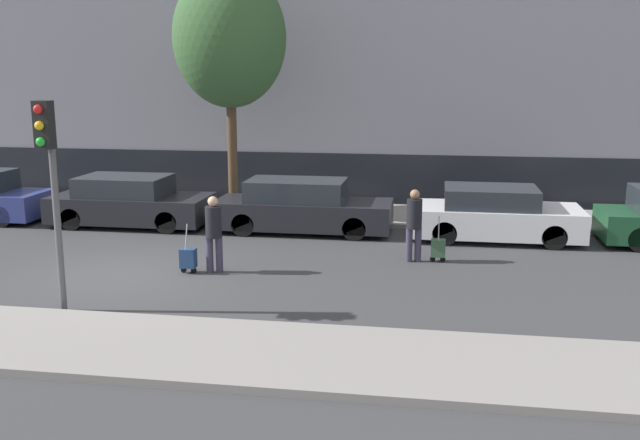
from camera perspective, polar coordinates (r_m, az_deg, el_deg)
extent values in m
plane|color=#38383A|center=(15.46, -15.64, -4.32)|extent=(80.00, 80.00, 0.00)
cube|color=gray|center=(12.32, -23.01, -8.69)|extent=(28.00, 2.50, 0.12)
cube|color=gray|center=(21.81, -7.98, 0.81)|extent=(28.00, 3.00, 0.12)
cube|color=slate|center=(25.00, -5.82, 16.05)|extent=(28.00, 2.92, 12.11)
cube|color=black|center=(23.75, -6.48, 3.55)|extent=(27.44, 0.06, 1.60)
cylinder|color=black|center=(21.27, -24.12, 0.26)|extent=(0.60, 0.18, 0.60)
cylinder|color=black|center=(22.56, -21.99, 1.04)|extent=(0.60, 0.18, 0.60)
cube|color=black|center=(20.30, -14.85, 0.95)|extent=(4.31, 1.87, 0.70)
cube|color=#23282D|center=(20.27, -15.39, 2.67)|extent=(2.37, 1.64, 0.53)
cylinder|color=black|center=(19.06, -12.18, -0.20)|extent=(0.60, 0.18, 0.60)
cylinder|color=black|center=(20.61, -10.48, 0.76)|extent=(0.60, 0.18, 0.60)
cylinder|color=black|center=(20.19, -19.26, 0.06)|extent=(0.60, 0.18, 0.60)
cylinder|color=black|center=(21.65, -17.16, 0.96)|extent=(0.60, 0.18, 0.60)
cube|color=black|center=(18.82, -1.34, 0.51)|extent=(4.65, 1.70, 0.70)
cube|color=#23282D|center=(18.74, -1.90, 2.41)|extent=(2.55, 1.50, 0.55)
cylinder|color=black|center=(17.91, 2.75, -0.71)|extent=(0.60, 0.18, 0.60)
cylinder|color=black|center=(19.39, 3.27, 0.25)|extent=(0.60, 0.18, 0.60)
cylinder|color=black|center=(18.45, -6.17, -0.40)|extent=(0.60, 0.18, 0.60)
cylinder|color=black|center=(19.89, -5.01, 0.52)|extent=(0.60, 0.18, 0.60)
cube|color=silver|center=(18.52, 13.93, -0.03)|extent=(4.16, 1.91, 0.70)
cube|color=#23282D|center=(18.39, 13.50, 1.81)|extent=(2.29, 1.68, 0.49)
cylinder|color=black|center=(17.87, 18.23, -1.33)|extent=(0.60, 0.18, 0.60)
cylinder|color=black|center=(19.55, 17.47, -0.19)|extent=(0.60, 0.18, 0.60)
cylinder|color=black|center=(17.64, 9.93, -1.07)|extent=(0.60, 0.18, 0.60)
cylinder|color=black|center=(19.34, 9.89, 0.06)|extent=(0.60, 0.18, 0.60)
cylinder|color=black|center=(18.37, 24.26, -1.44)|extent=(0.60, 0.18, 0.60)
cylinder|color=black|center=(19.84, 23.14, -0.43)|extent=(0.60, 0.18, 0.60)
cylinder|color=#383347|center=(15.22, -8.82, -2.78)|extent=(0.15, 0.15, 0.76)
cylinder|color=#383347|center=(15.22, -8.06, -2.76)|extent=(0.15, 0.15, 0.76)
cylinder|color=black|center=(15.06, -8.52, -0.16)|extent=(0.34, 0.34, 0.66)
sphere|color=tan|center=(14.98, -8.57, 1.48)|extent=(0.21, 0.21, 0.21)
cube|color=navy|center=(15.27, -10.50, -3.02)|extent=(0.32, 0.24, 0.40)
cylinder|color=black|center=(15.37, -10.86, -3.94)|extent=(0.12, 0.03, 0.12)
cylinder|color=black|center=(15.30, -10.07, -3.99)|extent=(0.12, 0.03, 0.12)
cylinder|color=gray|center=(15.09, -10.66, -1.33)|extent=(0.02, 0.19, 0.53)
cylinder|color=#383347|center=(16.05, 7.85, -2.00)|extent=(0.15, 0.15, 0.76)
cylinder|color=#383347|center=(16.02, 7.13, -2.00)|extent=(0.15, 0.15, 0.76)
cylinder|color=black|center=(15.88, 7.56, 0.49)|extent=(0.34, 0.34, 0.66)
sphere|color=#936B4C|center=(15.80, 7.60, 2.05)|extent=(0.21, 0.21, 0.21)
cube|color=#335138|center=(16.12, 9.43, -2.22)|extent=(0.32, 0.24, 0.39)
cylinder|color=black|center=(16.18, 9.00, -3.08)|extent=(0.12, 0.03, 0.12)
cylinder|color=black|center=(16.18, 9.80, -3.11)|extent=(0.12, 0.03, 0.12)
cylinder|color=gray|center=(15.94, 9.49, -0.65)|extent=(0.02, 0.19, 0.53)
cylinder|color=#515154|center=(13.12, -20.34, 0.86)|extent=(0.12, 0.12, 3.70)
cube|color=black|center=(12.79, -21.21, 7.11)|extent=(0.28, 0.24, 0.80)
sphere|color=red|center=(12.64, -21.64, 8.25)|extent=(0.15, 0.15, 0.15)
sphere|color=gold|center=(12.66, -21.55, 7.04)|extent=(0.15, 0.15, 0.15)
sphere|color=green|center=(12.68, -21.46, 5.84)|extent=(0.15, 0.15, 0.15)
torus|color=black|center=(20.95, -2.82, 1.63)|extent=(0.72, 0.06, 0.72)
torus|color=black|center=(21.20, -5.60, 1.70)|extent=(0.72, 0.06, 0.72)
cylinder|color=navy|center=(21.03, -4.23, 2.20)|extent=(1.00, 0.05, 0.05)
cylinder|color=navy|center=(21.05, -4.74, 2.74)|extent=(0.04, 0.04, 0.40)
cylinder|color=#4C3826|center=(20.78, -7.02, 5.37)|extent=(0.28, 0.28, 3.52)
ellipsoid|color=#33562D|center=(20.67, -7.25, 14.26)|extent=(3.17, 3.17, 3.88)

